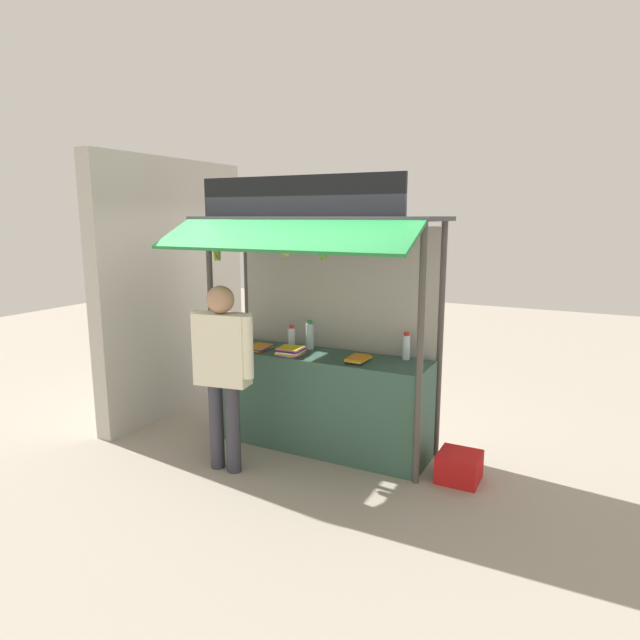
{
  "coord_description": "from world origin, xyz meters",
  "views": [
    {
      "loc": [
        2.4,
        -4.67,
        2.32
      ],
      "look_at": [
        0.0,
        0.0,
        1.32
      ],
      "focal_mm": 30.62,
      "sensor_mm": 36.0,
      "label": 1
    }
  ],
  "objects_px": {
    "water_bottle_far_left": "(310,336)",
    "banana_bunch_inner_left": "(286,249)",
    "magazine_stack_center": "(260,348)",
    "banana_bunch_inner_right": "(217,253)",
    "magazine_stack_rear_center": "(291,352)",
    "water_bottle_mid_left": "(406,347)",
    "banana_bunch_leftmost": "(323,253)",
    "water_bottle_right": "(291,338)",
    "magazine_stack_back_left": "(358,359)",
    "vendor_person": "(222,361)",
    "plastic_crate": "(459,467)"
  },
  "relations": [
    {
      "from": "magazine_stack_back_left",
      "to": "magazine_stack_rear_center",
      "type": "xyz_separation_m",
      "value": [
        -0.68,
        -0.08,
        0.01
      ]
    },
    {
      "from": "water_bottle_far_left",
      "to": "banana_bunch_leftmost",
      "type": "xyz_separation_m",
      "value": [
        0.44,
        -0.56,
        0.89
      ]
    },
    {
      "from": "magazine_stack_rear_center",
      "to": "water_bottle_mid_left",
      "type": "bearing_deg",
      "value": 19.91
    },
    {
      "from": "banana_bunch_inner_left",
      "to": "vendor_person",
      "type": "height_order",
      "value": "banana_bunch_inner_left"
    },
    {
      "from": "magazine_stack_rear_center",
      "to": "banana_bunch_leftmost",
      "type": "xyz_separation_m",
      "value": [
        0.48,
        -0.23,
        0.99
      ]
    },
    {
      "from": "magazine_stack_center",
      "to": "banana_bunch_inner_right",
      "type": "relative_size",
      "value": 1.05
    },
    {
      "from": "banana_bunch_inner_left",
      "to": "vendor_person",
      "type": "distance_m",
      "value": 1.16
    },
    {
      "from": "vendor_person",
      "to": "magazine_stack_center",
      "type": "bearing_deg",
      "value": 88.54
    },
    {
      "from": "water_bottle_far_left",
      "to": "water_bottle_right",
      "type": "relative_size",
      "value": 1.16
    },
    {
      "from": "vendor_person",
      "to": "plastic_crate",
      "type": "bearing_deg",
      "value": 12.05
    },
    {
      "from": "banana_bunch_inner_right",
      "to": "vendor_person",
      "type": "bearing_deg",
      "value": -50.79
    },
    {
      "from": "vendor_person",
      "to": "banana_bunch_inner_right",
      "type": "bearing_deg",
      "value": 119.99
    },
    {
      "from": "vendor_person",
      "to": "banana_bunch_leftmost",
      "type": "bearing_deg",
      "value": 21.01
    },
    {
      "from": "magazine_stack_center",
      "to": "water_bottle_mid_left",
      "type": "bearing_deg",
      "value": 11.89
    },
    {
      "from": "plastic_crate",
      "to": "banana_bunch_inner_right",
      "type": "bearing_deg",
      "value": -172.37
    },
    {
      "from": "banana_bunch_leftmost",
      "to": "banana_bunch_inner_left",
      "type": "bearing_deg",
      "value": 179.67
    },
    {
      "from": "magazine_stack_back_left",
      "to": "banana_bunch_leftmost",
      "type": "distance_m",
      "value": 1.08
    },
    {
      "from": "water_bottle_far_left",
      "to": "banana_bunch_inner_left",
      "type": "xyz_separation_m",
      "value": [
        0.06,
        -0.56,
        0.91
      ]
    },
    {
      "from": "banana_bunch_leftmost",
      "to": "banana_bunch_inner_right",
      "type": "relative_size",
      "value": 0.85
    },
    {
      "from": "banana_bunch_inner_right",
      "to": "plastic_crate",
      "type": "xyz_separation_m",
      "value": [
        2.36,
        0.32,
        -1.85
      ]
    },
    {
      "from": "banana_bunch_inner_left",
      "to": "magazine_stack_rear_center",
      "type": "bearing_deg",
      "value": 112.96
    },
    {
      "from": "banana_bunch_inner_right",
      "to": "plastic_crate",
      "type": "relative_size",
      "value": 0.83
    },
    {
      "from": "banana_bunch_inner_right",
      "to": "plastic_crate",
      "type": "bearing_deg",
      "value": 7.63
    },
    {
      "from": "magazine_stack_back_left",
      "to": "plastic_crate",
      "type": "relative_size",
      "value": 0.8
    },
    {
      "from": "banana_bunch_leftmost",
      "to": "water_bottle_right",
      "type": "bearing_deg",
      "value": 143.49
    },
    {
      "from": "water_bottle_far_left",
      "to": "water_bottle_mid_left",
      "type": "xyz_separation_m",
      "value": [
        1.02,
        0.06,
        -0.02
      ]
    },
    {
      "from": "magazine_stack_rear_center",
      "to": "banana_bunch_leftmost",
      "type": "height_order",
      "value": "banana_bunch_leftmost"
    },
    {
      "from": "water_bottle_right",
      "to": "magazine_stack_rear_center",
      "type": "distance_m",
      "value": 0.24
    },
    {
      "from": "water_bottle_right",
      "to": "magazine_stack_back_left",
      "type": "xyz_separation_m",
      "value": [
        0.79,
        -0.11,
        -0.1
      ]
    },
    {
      "from": "banana_bunch_inner_left",
      "to": "vendor_person",
      "type": "xyz_separation_m",
      "value": [
        -0.4,
        -0.46,
        -0.99
      ]
    },
    {
      "from": "vendor_person",
      "to": "plastic_crate",
      "type": "relative_size",
      "value": 4.77
    },
    {
      "from": "banana_bunch_leftmost",
      "to": "magazine_stack_rear_center",
      "type": "bearing_deg",
      "value": 154.02
    },
    {
      "from": "magazine_stack_back_left",
      "to": "banana_bunch_inner_right",
      "type": "relative_size",
      "value": 0.98
    },
    {
      "from": "magazine_stack_rear_center",
      "to": "banana_bunch_inner_right",
      "type": "xyz_separation_m",
      "value": [
        -0.68,
        -0.23,
        0.96
      ]
    },
    {
      "from": "water_bottle_mid_left",
      "to": "magazine_stack_rear_center",
      "type": "distance_m",
      "value": 1.13
    },
    {
      "from": "magazine_stack_center",
      "to": "plastic_crate",
      "type": "bearing_deg",
      "value": 0.25
    },
    {
      "from": "magazine_stack_rear_center",
      "to": "water_bottle_right",
      "type": "bearing_deg",
      "value": 117.75
    },
    {
      "from": "magazine_stack_rear_center",
      "to": "banana_bunch_inner_left",
      "type": "distance_m",
      "value": 1.05
    },
    {
      "from": "magazine_stack_center",
      "to": "banana_bunch_leftmost",
      "type": "xyz_separation_m",
      "value": [
        0.89,
        -0.31,
        1.01
      ]
    },
    {
      "from": "magazine_stack_center",
      "to": "banana_bunch_inner_right",
      "type": "distance_m",
      "value": 1.06
    },
    {
      "from": "water_bottle_right",
      "to": "banana_bunch_inner_left",
      "type": "bearing_deg",
      "value": -64.78
    },
    {
      "from": "magazine_stack_rear_center",
      "to": "magazine_stack_back_left",
      "type": "bearing_deg",
      "value": 7.01
    },
    {
      "from": "water_bottle_right",
      "to": "plastic_crate",
      "type": "distance_m",
      "value": 2.03
    },
    {
      "from": "banana_bunch_leftmost",
      "to": "banana_bunch_inner_left",
      "type": "relative_size",
      "value": 1.11
    },
    {
      "from": "banana_bunch_inner_right",
      "to": "water_bottle_mid_left",
      "type": "bearing_deg",
      "value": 19.51
    },
    {
      "from": "vendor_person",
      "to": "plastic_crate",
      "type": "height_order",
      "value": "vendor_person"
    },
    {
      "from": "water_bottle_right",
      "to": "vendor_person",
      "type": "xyz_separation_m",
      "value": [
        -0.2,
        -0.89,
        -0.06
      ]
    },
    {
      "from": "vendor_person",
      "to": "water_bottle_mid_left",
      "type": "bearing_deg",
      "value": 28.94
    },
    {
      "from": "magazine_stack_center",
      "to": "banana_bunch_inner_left",
      "type": "height_order",
      "value": "banana_bunch_inner_left"
    },
    {
      "from": "magazine_stack_back_left",
      "to": "plastic_crate",
      "type": "bearing_deg",
      "value": -0.05
    }
  ]
}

